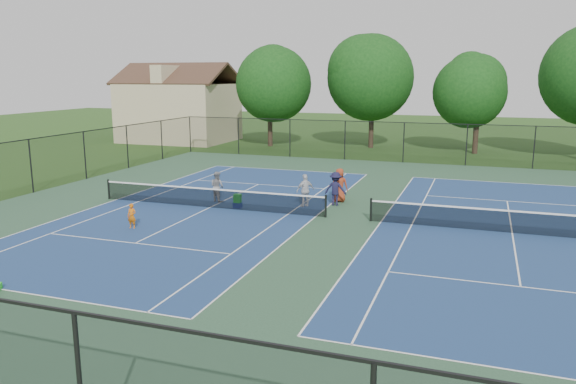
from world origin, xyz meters
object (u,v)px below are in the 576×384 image
(instructor, at_px, (217,186))
(bystander_b, at_px, (336,189))
(clapboard_house, at_px, (179,110))
(tree_back_a, at_px, (270,80))
(bystander_c, at_px, (340,185))
(tree_back_c, at_px, (479,87))
(ball_hopper, at_px, (237,198))
(child_player, at_px, (132,216))
(ball_crate, at_px, (238,205))
(bystander_a, at_px, (305,190))
(tree_back_b, at_px, (373,73))

(instructor, relative_size, bystander_b, 0.92)
(clapboard_house, height_order, bystander_b, clapboard_house)
(tree_back_a, distance_m, clapboard_house, 10.47)
(bystander_b, xyz_separation_m, bystander_c, (-0.02, 0.88, 0.02))
(tree_back_c, bearing_deg, ball_hopper, -113.47)
(instructor, xyz_separation_m, bystander_b, (6.04, 1.10, 0.07))
(clapboard_house, distance_m, instructor, 28.42)
(child_player, distance_m, ball_hopper, 5.63)
(bystander_b, height_order, ball_hopper, bystander_b)
(ball_crate, distance_m, ball_hopper, 0.35)
(child_player, height_order, ball_hopper, child_player)
(bystander_b, xyz_separation_m, ball_hopper, (-4.44, -2.13, -0.37))
(child_player, xyz_separation_m, bystander_a, (5.81, 6.31, 0.28))
(clapboard_house, bearing_deg, tree_back_b, 3.01)
(bystander_a, xyz_separation_m, ball_crate, (-3.08, -1.37, -0.69))
(tree_back_a, height_order, bystander_a, tree_back_a)
(clapboard_house, distance_m, bystander_a, 31.00)
(tree_back_c, relative_size, instructor, 5.33)
(tree_back_b, distance_m, bystander_a, 24.94)
(instructor, bearing_deg, tree_back_b, -76.67)
(clapboard_house, distance_m, bystander_b, 31.36)
(ball_crate, bearing_deg, tree_back_a, 107.23)
(ball_hopper, bearing_deg, bystander_b, 25.67)
(ball_crate, bearing_deg, clapboard_house, 125.15)
(ball_hopper, bearing_deg, tree_back_b, 86.25)
(child_player, bearing_deg, ball_hopper, 56.54)
(tree_back_c, xyz_separation_m, ball_hopper, (-10.68, -24.60, -4.99))
(tree_back_a, bearing_deg, bystander_c, -60.31)
(tree_back_b, distance_m, clapboard_house, 19.35)
(tree_back_a, height_order, child_player, tree_back_a)
(clapboard_house, bearing_deg, bystander_c, -44.80)
(tree_back_a, distance_m, bystander_c, 24.26)
(tree_back_c, relative_size, ball_hopper, 19.95)
(tree_back_a, distance_m, ball_crate, 25.40)
(instructor, bearing_deg, bystander_b, -148.70)
(bystander_a, relative_size, bystander_c, 0.94)
(tree_back_b, bearing_deg, tree_back_c, -6.34)
(bystander_a, height_order, bystander_b, bystander_b)
(tree_back_c, bearing_deg, tree_back_a, -176.82)
(tree_back_b, bearing_deg, bystander_c, -83.08)
(tree_back_c, distance_m, bystander_c, 22.94)
(tree_back_c, height_order, instructor, tree_back_c)
(bystander_b, bearing_deg, ball_hopper, 25.65)
(tree_back_c, distance_m, bystander_a, 24.88)
(tree_back_a, distance_m, tree_back_b, 9.24)
(instructor, bearing_deg, clapboard_house, -35.36)
(bystander_c, distance_m, ball_crate, 5.40)
(bystander_c, bearing_deg, tree_back_c, -106.72)
(bystander_b, height_order, bystander_c, bystander_c)
(child_player, height_order, bystander_c, bystander_c)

